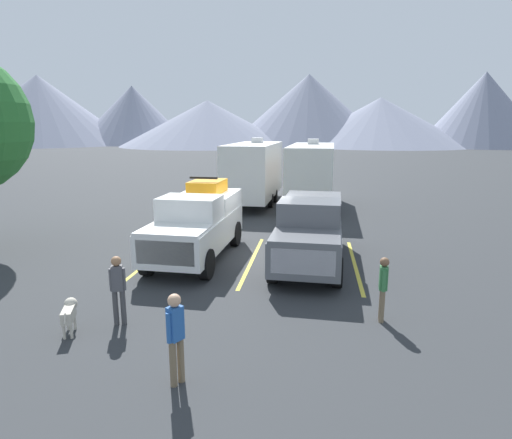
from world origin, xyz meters
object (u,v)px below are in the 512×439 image
pickup_truck_a (198,222)px  camper_trailer_b (311,172)px  camper_trailer_a (254,170)px  person_c (176,333)px  dog (69,311)px  pickup_truck_b (310,228)px  person_a (383,285)px  person_b (118,286)px

pickup_truck_a → camper_trailer_b: size_ratio=0.65×
camper_trailer_a → person_c: 17.73m
pickup_truck_a → dog: bearing=-102.8°
camper_trailer_b → dog: 16.54m
camper_trailer_a → dog: 16.28m
person_c → dog: 3.37m
pickup_truck_b → camper_trailer_b: size_ratio=0.70×
camper_trailer_a → camper_trailer_b: bearing=-7.5°
pickup_truck_a → person_c: pickup_truck_a is taller
person_a → person_b: person_b is taller
person_b → person_c: size_ratio=0.96×
pickup_truck_b → person_b: 6.72m
camper_trailer_a → camper_trailer_b: (3.27, -0.43, -0.02)m
pickup_truck_b → camper_trailer_a: (-3.35, 10.39, 0.84)m
pickup_truck_a → dog: size_ratio=6.52×
person_a → person_b: bearing=-170.5°
pickup_truck_b → dog: 7.73m
person_a → dog: 7.04m
person_c → pickup_truck_b: bearing=73.3°
person_a → dog: person_a is taller
camper_trailer_b → person_a: bearing=-82.7°
pickup_truck_a → pickup_truck_b: (3.82, -0.05, -0.09)m
pickup_truck_a → person_b: bearing=-94.3°
camper_trailer_b → dog: camper_trailer_b is taller
pickup_truck_b → person_c: (-2.19, -7.28, -0.18)m
person_b → person_c: 2.89m
person_b → pickup_truck_a: bearing=85.7°
dog → person_b: bearing=28.4°
camper_trailer_b → person_a: size_ratio=5.49×
camper_trailer_a → dog: size_ratio=9.83×
pickup_truck_b → person_b: size_ratio=3.65×
camper_trailer_b → person_b: size_ratio=5.22×
camper_trailer_a → pickup_truck_a: bearing=-92.6°
pickup_truck_a → person_c: 7.51m
person_b → person_c: bearing=-45.2°
dog → pickup_truck_a: bearing=77.2°
pickup_truck_a → person_b: size_ratio=3.40×
camper_trailer_b → camper_trailer_a: bearing=172.5°
pickup_truck_b → person_a: pickup_truck_b is taller
person_b → camper_trailer_b: bearing=74.8°
person_b → dog: 1.14m
pickup_truck_b → dog: bearing=-131.9°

